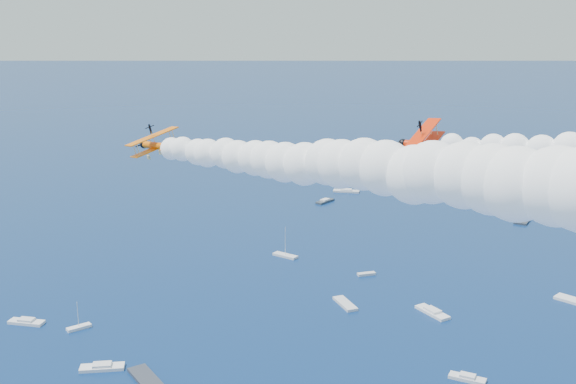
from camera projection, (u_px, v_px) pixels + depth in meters
The scene contains 5 objects.
biplane_lead at pixel (428, 145), 84.66m from camera, with size 7.48×8.39×5.05m, color red, non-canonical shape.
biplane_trail at pixel (157, 146), 90.27m from camera, with size 6.74×7.56×4.55m, color #FF6B05, non-canonical shape.
smoke_trail_trail at pixel (376, 168), 65.20m from camera, with size 71.75×16.01×12.83m, color white, non-canonical shape.
spectator_boats at pixel (533, 306), 174.28m from camera, with size 226.19×177.51×0.70m.
boat_wakes at pixel (437, 280), 191.94m from camera, with size 17.57×228.66×0.04m.
Camera 1 is at (46.94, -50.45, 71.62)m, focal length 43.92 mm.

